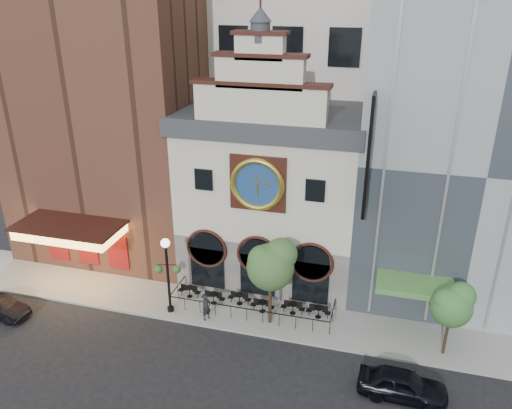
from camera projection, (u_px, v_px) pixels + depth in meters
The scene contains 17 objects.
ground at pixel (241, 334), 30.95m from camera, with size 120.00×120.00×0.00m, color black.
sidewalk at pixel (252, 310), 33.13m from camera, with size 44.00×5.00×0.15m, color gray.
clock_building at pixel (272, 189), 35.22m from camera, with size 12.60×8.78×18.65m.
theater_building at pixel (114, 90), 37.90m from camera, with size 14.00×15.60×25.00m.
retail_building at pixel (473, 147), 32.63m from camera, with size 14.00×14.40×20.00m.
cafe_railing at pixel (252, 303), 32.92m from camera, with size 10.60×2.60×0.90m, color black, non-canonical shape.
bistro_0 at pixel (189, 291), 34.24m from camera, with size 1.58×0.68×0.90m.
bistro_1 at pixel (213, 297), 33.52m from camera, with size 1.58×0.68×0.90m.
bistro_2 at pixel (239, 298), 33.45m from camera, with size 1.58×0.68×0.90m.
bistro_3 at pixel (262, 306), 32.65m from camera, with size 1.58×0.68×0.90m.
bistro_4 at pixel (293, 308), 32.46m from camera, with size 1.58×0.68×0.90m.
bistro_5 at pixel (318, 311), 32.09m from camera, with size 1.58×0.68×0.90m.
car_right at pixel (403, 385), 25.90m from camera, with size 1.85×4.60×1.57m, color black.
pedestrian at pixel (206, 308), 31.74m from camera, with size 0.65×0.42×1.77m, color black.
lamppost at pixel (167, 267), 31.62m from camera, with size 1.67×0.82×5.33m.
tree_left at pixel (271, 263), 30.14m from camera, with size 3.03×2.92×5.83m.
tree_right at pixel (453, 304), 27.78m from camera, with size 2.41×2.32×4.64m.
Camera 1 is at (7.51, -24.08, 19.67)m, focal length 35.00 mm.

